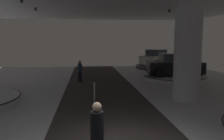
{
  "coord_description": "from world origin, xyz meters",
  "views": [
    {
      "loc": [
        -0.89,
        -5.84,
        2.98
      ],
      "look_at": [
        0.52,
        6.88,
        1.4
      ],
      "focal_mm": 37.55,
      "sensor_mm": 36.0,
      "label": 1
    }
  ],
  "objects": [
    {
      "name": "display_car_far_right",
      "position": [
        5.92,
        11.59,
        1.09
      ],
      "size": [
        4.34,
        2.48,
        1.71
      ],
      "color": "black",
      "rests_on": "display_platform_far_right"
    },
    {
      "name": "visitor_walking_near",
      "position": [
        -0.66,
        -0.61,
        0.91
      ],
      "size": [
        0.32,
        0.32,
        1.59
      ],
      "color": "black",
      "rests_on": "ground"
    },
    {
      "name": "display_platform_deep_right",
      "position": [
        6.87,
        19.17,
        0.2
      ],
      "size": [
        4.68,
        4.68,
        0.37
      ],
      "color": "#333338",
      "rests_on": "ground"
    },
    {
      "name": "display_platform_far_right",
      "position": [
        5.95,
        11.58,
        0.18
      ],
      "size": [
        4.78,
        4.78,
        0.33
      ],
      "color": "silver",
      "rests_on": "ground"
    },
    {
      "name": "stanchion_a",
      "position": [
        -0.52,
        5.28,
        0.37
      ],
      "size": [
        0.28,
        0.28,
        1.01
      ],
      "color": "#333338",
      "rests_on": "ground"
    },
    {
      "name": "visitor_walking_far",
      "position": [
        -1.36,
        11.15,
        0.91
      ],
      "size": [
        0.32,
        0.32,
        1.59
      ],
      "color": "black",
      "rests_on": "ground"
    },
    {
      "name": "column_right",
      "position": [
        4.14,
        5.35,
        2.75
      ],
      "size": [
        1.34,
        1.34,
        5.5
      ],
      "color": "silver",
      "rests_on": "ground"
    },
    {
      "name": "display_car_deep_right",
      "position": [
        6.84,
        19.15,
        1.14
      ],
      "size": [
        4.37,
        4.09,
        1.71
      ],
      "color": "silver",
      "rests_on": "display_platform_deep_right"
    }
  ]
}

